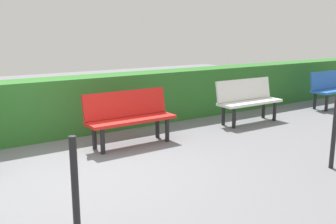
{
  "coord_description": "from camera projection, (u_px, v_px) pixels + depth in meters",
  "views": [
    {
      "loc": [
        1.43,
        4.43,
        1.8
      ],
      "look_at": [
        -1.78,
        -0.39,
        0.55
      ],
      "focal_mm": 40.18,
      "sensor_mm": 36.0,
      "label": 1
    }
  ],
  "objects": [
    {
      "name": "ground_plane",
      "position": [
        68.0,
        176.0,
        4.76
      ],
      "size": [
        23.79,
        23.79,
        0.0
      ],
      "primitive_type": "plane",
      "color": "slate"
    },
    {
      "name": "bench_blue",
      "position": [
        332.0,
        87.0,
        9.0
      ],
      "size": [
        1.41,
        0.5,
        0.86
      ],
      "rotation": [
        0.0,
        0.0,
        0.03
      ],
      "color": "blue",
      "rests_on": "ground_plane"
    },
    {
      "name": "bench_white",
      "position": [
        248.0,
        99.0,
        7.49
      ],
      "size": [
        1.42,
        0.47,
        0.86
      ],
      "rotation": [
        0.0,
        0.0,
        -0.01
      ],
      "color": "white",
      "rests_on": "ground_plane"
    },
    {
      "name": "bench_red",
      "position": [
        129.0,
        115.0,
        6.02
      ],
      "size": [
        1.47,
        0.47,
        0.86
      ],
      "rotation": [
        0.0,
        0.0,
        0.01
      ],
      "color": "red",
      "rests_on": "ground_plane"
    },
    {
      "name": "hedge_row",
      "position": [
        96.0,
        103.0,
        6.92
      ],
      "size": [
        19.79,
        0.64,
        1.0
      ],
      "primitive_type": "cube",
      "color": "#2D6B28",
      "rests_on": "ground_plane"
    },
    {
      "name": "railing_post_mid",
      "position": [
        334.0,
        132.0,
        4.94
      ],
      "size": [
        0.06,
        0.06,
        1.0
      ],
      "primitive_type": "cylinder",
      "color": "black",
      "rests_on": "ground_plane"
    },
    {
      "name": "railing_post_far",
      "position": [
        76.0,
        196.0,
        3.03
      ],
      "size": [
        0.06,
        0.06,
        1.0
      ],
      "primitive_type": "cylinder",
      "color": "black",
      "rests_on": "ground_plane"
    }
  ]
}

